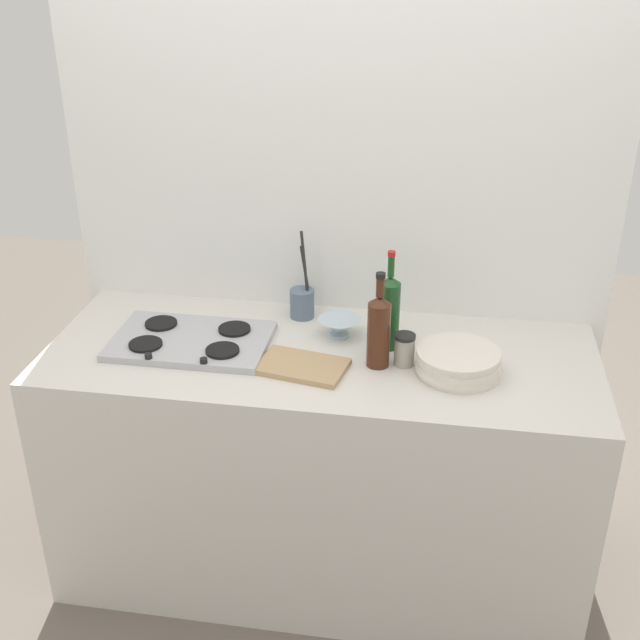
# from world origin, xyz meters

# --- Properties ---
(ground_plane) EXTENTS (6.00, 6.00, 0.00)m
(ground_plane) POSITION_xyz_m (0.00, 0.00, 0.00)
(ground_plane) COLOR #6B6056
(ground_plane) RESTS_ON ground
(counter_block) EXTENTS (1.80, 0.70, 0.90)m
(counter_block) POSITION_xyz_m (0.00, 0.00, 0.45)
(counter_block) COLOR silver
(counter_block) RESTS_ON ground
(backsplash_panel) EXTENTS (1.90, 0.06, 2.14)m
(backsplash_panel) POSITION_xyz_m (0.00, 0.38, 1.07)
(backsplash_panel) COLOR white
(backsplash_panel) RESTS_ON ground
(stovetop_hob) EXTENTS (0.52, 0.33, 0.04)m
(stovetop_hob) POSITION_xyz_m (-0.43, -0.01, 0.91)
(stovetop_hob) COLOR #B2B2B7
(stovetop_hob) RESTS_ON counter_block
(plate_stack) EXTENTS (0.26, 0.27, 0.08)m
(plate_stack) POSITION_xyz_m (0.44, -0.06, 0.94)
(plate_stack) COLOR silver
(plate_stack) RESTS_ON counter_block
(wine_bottle_leftmost) EXTENTS (0.07, 0.07, 0.34)m
(wine_bottle_leftmost) POSITION_xyz_m (0.21, 0.08, 1.03)
(wine_bottle_leftmost) COLOR #19471E
(wine_bottle_leftmost) RESTS_ON counter_block
(wine_bottle_mid_left) EXTENTS (0.07, 0.07, 0.32)m
(wine_bottle_mid_left) POSITION_xyz_m (0.19, -0.05, 1.03)
(wine_bottle_mid_left) COLOR #472314
(wine_bottle_mid_left) RESTS_ON counter_block
(mixing_bowl) EXTENTS (0.14, 0.14, 0.06)m
(mixing_bowl) POSITION_xyz_m (0.05, 0.13, 0.94)
(mixing_bowl) COLOR silver
(mixing_bowl) RESTS_ON counter_block
(utensil_crock) EXTENTS (0.09, 0.09, 0.32)m
(utensil_crock) POSITION_xyz_m (-0.10, 0.25, 0.96)
(utensil_crock) COLOR slate
(utensil_crock) RESTS_ON counter_block
(condiment_jar_front) EXTENTS (0.07, 0.07, 0.11)m
(condiment_jar_front) POSITION_xyz_m (0.27, -0.03, 0.95)
(condiment_jar_front) COLOR #9E998C
(condiment_jar_front) RESTS_ON counter_block
(cutting_board) EXTENTS (0.30, 0.22, 0.02)m
(cutting_board) POSITION_xyz_m (-0.04, -0.11, 0.91)
(cutting_board) COLOR tan
(cutting_board) RESTS_ON counter_block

